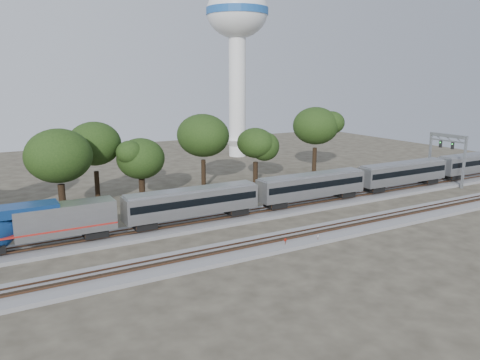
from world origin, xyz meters
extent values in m
plane|color=#383328|center=(0.00, 0.00, 0.00)|extent=(160.00, 160.00, 0.00)
cube|color=slate|center=(0.00, 6.00, 0.20)|extent=(160.00, 5.00, 0.40)
cube|color=brown|center=(0.00, 5.28, 0.66)|extent=(160.00, 0.08, 0.15)
cube|color=brown|center=(0.00, 6.72, 0.66)|extent=(160.00, 0.08, 0.15)
cube|color=slate|center=(0.00, -4.00, 0.20)|extent=(160.00, 5.00, 0.40)
cube|color=brown|center=(0.00, -4.72, 0.66)|extent=(160.00, 0.08, 0.15)
cube|color=brown|center=(0.00, -3.28, 0.66)|extent=(160.00, 0.08, 0.15)
cube|color=#B4B6BB|center=(-16.62, 6.00, 3.11)|extent=(9.89, 2.80, 3.08)
cube|color=navy|center=(-21.19, 6.00, 4.56)|extent=(7.93, 2.74, 0.93)
cube|color=maroon|center=(-17.74, 6.00, 2.32)|extent=(12.13, 2.84, 0.17)
cube|color=black|center=(-13.77, 6.00, 1.15)|extent=(2.43, 2.05, 0.84)
cube|color=#B4B6BB|center=(-2.47, 6.00, 2.97)|extent=(16.23, 2.80, 2.80)
cube|color=black|center=(-2.47, 6.00, 3.25)|extent=(15.67, 2.85, 0.84)
cube|color=gray|center=(-2.47, 6.00, 4.42)|extent=(15.86, 2.24, 0.33)
cube|color=black|center=(-8.35, 6.00, 1.15)|extent=(2.43, 2.05, 0.84)
cube|color=black|center=(3.40, 6.00, 1.15)|extent=(2.43, 2.05, 0.84)
cube|color=#B4B6BB|center=(15.12, 6.00, 2.97)|extent=(16.23, 2.80, 2.80)
cube|color=black|center=(15.12, 6.00, 3.25)|extent=(15.67, 2.85, 0.84)
cube|color=gray|center=(15.12, 6.00, 4.42)|extent=(15.86, 2.24, 0.33)
cube|color=black|center=(9.24, 6.00, 1.15)|extent=(2.43, 2.05, 0.84)
cube|color=black|center=(21.00, 6.00, 1.15)|extent=(2.43, 2.05, 0.84)
cube|color=#B4B6BB|center=(32.71, 6.00, 2.97)|extent=(16.23, 2.80, 2.80)
cube|color=black|center=(32.71, 6.00, 3.25)|extent=(15.67, 2.85, 0.84)
cube|color=gray|center=(32.71, 6.00, 4.42)|extent=(15.86, 2.24, 0.33)
cube|color=black|center=(26.84, 6.00, 1.15)|extent=(2.43, 2.05, 0.84)
cube|color=black|center=(38.59, 6.00, 1.15)|extent=(2.43, 2.05, 0.84)
cube|color=#B4B6BB|center=(50.31, 6.00, 2.97)|extent=(16.23, 2.80, 2.80)
cube|color=black|center=(50.31, 6.00, 3.25)|extent=(15.67, 2.85, 0.84)
cube|color=gray|center=(50.31, 6.00, 4.42)|extent=(15.86, 2.24, 0.33)
cube|color=black|center=(44.43, 6.00, 1.15)|extent=(2.43, 2.05, 0.84)
cylinder|color=#512D19|center=(2.82, -5.38, 0.47)|extent=(0.06, 0.06, 0.94)
cylinder|color=#AE140C|center=(2.82, -5.38, 0.88)|extent=(0.33, 0.10, 0.33)
cylinder|color=#512D19|center=(6.72, -5.85, 0.41)|extent=(0.05, 0.05, 0.81)
cylinder|color=silver|center=(6.72, -5.85, 0.77)|extent=(0.28, 0.14, 0.29)
cube|color=#512D19|center=(8.28, -5.57, 0.15)|extent=(0.57, 0.45, 0.30)
cylinder|color=silver|center=(27.10, 47.93, 13.00)|extent=(3.71, 3.71, 26.00)
cone|color=silver|center=(27.10, 47.93, 1.86)|extent=(5.94, 5.94, 3.71)
ellipsoid|color=silver|center=(27.10, 47.93, 30.87)|extent=(13.00, 13.00, 11.05)
cylinder|color=#1B4F99|center=(27.10, 47.93, 30.87)|extent=(13.15, 13.15, 1.49)
cube|color=gray|center=(42.66, 2.76, 4.16)|extent=(0.32, 0.32, 8.32)
cube|color=gray|center=(42.66, 9.24, 4.16)|extent=(0.32, 0.32, 8.32)
cube|color=gray|center=(42.66, 6.00, 8.05)|extent=(0.37, 6.84, 0.55)
cube|color=gray|center=(42.66, 6.00, 7.21)|extent=(0.23, 6.84, 0.23)
cube|color=black|center=(42.39, 4.89, 6.57)|extent=(0.23, 0.46, 1.11)
cube|color=black|center=(42.39, 7.11, 6.57)|extent=(0.23, 0.46, 1.11)
cylinder|color=black|center=(-15.11, 17.60, 2.10)|extent=(0.70, 0.70, 4.21)
ellipsoid|color=#1C3210|center=(-15.11, 17.60, 7.81)|extent=(7.93, 7.93, 6.74)
cylinder|color=black|center=(-9.67, 22.45, 2.25)|extent=(0.70, 0.70, 4.50)
ellipsoid|color=#1C3210|center=(-9.67, 22.45, 8.36)|extent=(8.49, 8.49, 7.21)
cylinder|color=black|center=(-4.05, 19.93, 1.67)|extent=(0.70, 0.70, 3.33)
ellipsoid|color=#1C3210|center=(-4.05, 19.93, 6.19)|extent=(6.29, 6.29, 5.34)
cylinder|color=black|center=(7.20, 23.48, 2.26)|extent=(0.70, 0.70, 4.51)
ellipsoid|color=#1C3210|center=(7.20, 23.48, 8.38)|extent=(8.51, 8.51, 7.23)
cylinder|color=black|center=(15.78, 21.69, 1.84)|extent=(0.70, 0.70, 3.67)
ellipsoid|color=#1C3210|center=(15.78, 21.69, 6.82)|extent=(6.93, 6.93, 5.89)
cylinder|color=black|center=(29.94, 24.07, 2.35)|extent=(0.70, 0.70, 4.69)
ellipsoid|color=#1C3210|center=(29.94, 24.07, 8.71)|extent=(8.85, 8.85, 7.52)
camera|label=1|loc=(-23.75, -42.67, 17.15)|focal=35.00mm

